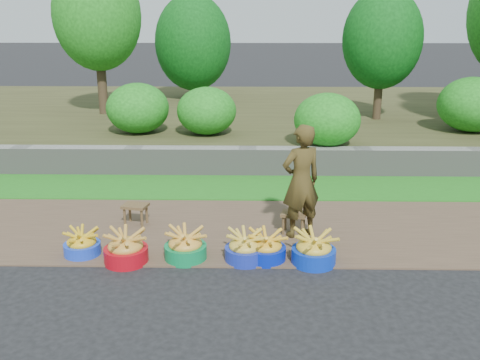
{
  "coord_description": "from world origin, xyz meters",
  "views": [
    {
      "loc": [
        0.05,
        -6.01,
        2.99
      ],
      "look_at": [
        -0.09,
        1.3,
        0.75
      ],
      "focal_mm": 40.0,
      "sensor_mm": 36.0,
      "label": 1
    }
  ],
  "objects_px": {
    "basin_a": "(82,244)",
    "basin_c": "(185,246)",
    "basin_d": "(245,248)",
    "stool_left": "(135,209)",
    "vendor_woman": "(301,181)",
    "basin_f": "(314,250)",
    "basin_b": "(126,249)",
    "basin_e": "(266,248)",
    "stool_right": "(294,217)"
  },
  "relations": [
    {
      "from": "basin_f",
      "to": "stool_left",
      "type": "height_order",
      "value": "basin_f"
    },
    {
      "from": "basin_d",
      "to": "basin_c",
      "type": "bearing_deg",
      "value": 177.69
    },
    {
      "from": "basin_f",
      "to": "basin_a",
      "type": "bearing_deg",
      "value": 176.51
    },
    {
      "from": "vendor_woman",
      "to": "basin_d",
      "type": "bearing_deg",
      "value": 22.33
    },
    {
      "from": "basin_f",
      "to": "vendor_woman",
      "type": "height_order",
      "value": "vendor_woman"
    },
    {
      "from": "basin_d",
      "to": "stool_left",
      "type": "bearing_deg",
      "value": 144.44
    },
    {
      "from": "basin_c",
      "to": "stool_left",
      "type": "height_order",
      "value": "basin_c"
    },
    {
      "from": "basin_e",
      "to": "stool_left",
      "type": "xyz_separation_m",
      "value": [
        -1.91,
        1.15,
        0.1
      ]
    },
    {
      "from": "basin_b",
      "to": "stool_left",
      "type": "distance_m",
      "value": 1.26
    },
    {
      "from": "basin_c",
      "to": "stool_right",
      "type": "height_order",
      "value": "basin_c"
    },
    {
      "from": "basin_b",
      "to": "basin_e",
      "type": "relative_size",
      "value": 1.09
    },
    {
      "from": "basin_d",
      "to": "vendor_woman",
      "type": "bearing_deg",
      "value": 46.71
    },
    {
      "from": "stool_right",
      "to": "basin_e",
      "type": "bearing_deg",
      "value": -115.79
    },
    {
      "from": "basin_a",
      "to": "basin_d",
      "type": "distance_m",
      "value": 2.13
    },
    {
      "from": "basin_a",
      "to": "vendor_woman",
      "type": "distance_m",
      "value": 3.04
    },
    {
      "from": "basin_b",
      "to": "basin_c",
      "type": "distance_m",
      "value": 0.75
    },
    {
      "from": "basin_a",
      "to": "basin_f",
      "type": "xyz_separation_m",
      "value": [
        2.99,
        -0.18,
        0.03
      ]
    },
    {
      "from": "basin_a",
      "to": "vendor_woman",
      "type": "height_order",
      "value": "vendor_woman"
    },
    {
      "from": "basin_c",
      "to": "stool_right",
      "type": "distance_m",
      "value": 1.68
    },
    {
      "from": "stool_left",
      "to": "basin_a",
      "type": "bearing_deg",
      "value": -114.75
    },
    {
      "from": "basin_a",
      "to": "vendor_woman",
      "type": "xyz_separation_m",
      "value": [
        2.89,
        0.69,
        0.66
      ]
    },
    {
      "from": "basin_a",
      "to": "basin_f",
      "type": "bearing_deg",
      "value": -3.49
    },
    {
      "from": "basin_e",
      "to": "vendor_woman",
      "type": "bearing_deg",
      "value": 57.65
    },
    {
      "from": "basin_a",
      "to": "basin_f",
      "type": "relative_size",
      "value": 0.85
    },
    {
      "from": "basin_b",
      "to": "vendor_woman",
      "type": "height_order",
      "value": "vendor_woman"
    },
    {
      "from": "stool_left",
      "to": "vendor_woman",
      "type": "distance_m",
      "value": 2.49
    },
    {
      "from": "stool_right",
      "to": "vendor_woman",
      "type": "height_order",
      "value": "vendor_woman"
    },
    {
      "from": "basin_c",
      "to": "basin_a",
      "type": "bearing_deg",
      "value": 176.23
    },
    {
      "from": "stool_right",
      "to": "basin_c",
      "type": "bearing_deg",
      "value": -149.39
    },
    {
      "from": "basin_d",
      "to": "basin_e",
      "type": "height_order",
      "value": "basin_d"
    },
    {
      "from": "basin_e",
      "to": "basin_f",
      "type": "bearing_deg",
      "value": -8.34
    },
    {
      "from": "basin_f",
      "to": "stool_right",
      "type": "height_order",
      "value": "basin_f"
    },
    {
      "from": "basin_c",
      "to": "basin_f",
      "type": "bearing_deg",
      "value": -3.25
    },
    {
      "from": "basin_b",
      "to": "basin_e",
      "type": "xyz_separation_m",
      "value": [
        1.77,
        0.1,
        -0.02
      ]
    },
    {
      "from": "stool_left",
      "to": "vendor_woman",
      "type": "height_order",
      "value": "vendor_woman"
    },
    {
      "from": "basin_a",
      "to": "basin_c",
      "type": "relative_size",
      "value": 0.87
    },
    {
      "from": "basin_c",
      "to": "vendor_woman",
      "type": "xyz_separation_m",
      "value": [
        1.52,
        0.78,
        0.64
      ]
    },
    {
      "from": "basin_d",
      "to": "stool_left",
      "type": "height_order",
      "value": "basin_d"
    },
    {
      "from": "basin_a",
      "to": "basin_f",
      "type": "height_order",
      "value": "basin_f"
    },
    {
      "from": "basin_e",
      "to": "basin_a",
      "type": "bearing_deg",
      "value": 177.73
    },
    {
      "from": "basin_a",
      "to": "basin_f",
      "type": "distance_m",
      "value": 2.99
    },
    {
      "from": "basin_c",
      "to": "basin_e",
      "type": "xyz_separation_m",
      "value": [
        1.03,
        -0.0,
        -0.01
      ]
    },
    {
      "from": "basin_e",
      "to": "vendor_woman",
      "type": "relative_size",
      "value": 0.32
    },
    {
      "from": "basin_b",
      "to": "basin_f",
      "type": "distance_m",
      "value": 2.37
    },
    {
      "from": "basin_a",
      "to": "basin_b",
      "type": "bearing_deg",
      "value": -17.52
    },
    {
      "from": "basin_c",
      "to": "basin_d",
      "type": "relative_size",
      "value": 1.04
    },
    {
      "from": "basin_b",
      "to": "basin_a",
      "type": "bearing_deg",
      "value": 162.48
    },
    {
      "from": "basin_e",
      "to": "basin_c",
      "type": "bearing_deg",
      "value": 179.73
    },
    {
      "from": "basin_d",
      "to": "stool_right",
      "type": "relative_size",
      "value": 1.31
    },
    {
      "from": "basin_b",
      "to": "basin_f",
      "type": "relative_size",
      "value": 1.0
    }
  ]
}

